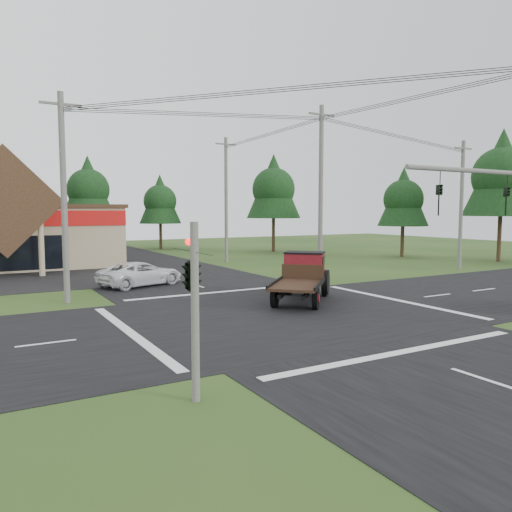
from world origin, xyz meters
TOP-DOWN VIEW (x-y plane):
  - ground at (0.00, 0.00)m, footprint 120.00×120.00m
  - road_ns at (0.00, 0.00)m, footprint 12.00×120.00m
  - road_ew at (0.00, 0.00)m, footprint 120.00×12.00m
  - traffic_signal_corner at (-7.50, -7.32)m, footprint 0.53×2.48m
  - utility_pole_nw at (-8.00, 8.00)m, footprint 2.00×0.30m
  - utility_pole_ne at (8.00, 8.00)m, footprint 2.00×0.30m
  - utility_pole_far at (22.00, 8.00)m, footprint 2.00×0.30m
  - utility_pole_n at (8.00, 22.00)m, footprint 2.00×0.30m
  - tree_row_d at (0.00, 42.00)m, footprint 6.16×6.16m
  - tree_row_e at (8.00, 40.00)m, footprint 5.04×5.04m
  - tree_side_ne at (18.00, 30.00)m, footprint 6.16×6.16m
  - tree_side_e_near at (26.00, 18.00)m, footprint 5.04×5.04m
  - tree_side_e_far at (30.00, 10.00)m, footprint 6.72×6.72m
  - antique_flatbed_truck at (2.42, 2.21)m, footprint 5.88×5.98m
  - white_pickup at (-3.03, 11.81)m, footprint 5.91×4.10m

SIDE VIEW (x-z plane):
  - ground at x=0.00m, z-range 0.00..0.00m
  - road_ns at x=0.00m, z-range 0.00..0.02m
  - road_ew at x=0.00m, z-range 0.00..0.02m
  - white_pickup at x=-3.03m, z-range 0.00..1.50m
  - antique_flatbed_truck at x=2.42m, z-range 0.00..2.54m
  - traffic_signal_corner at x=-7.50m, z-range 1.32..5.72m
  - utility_pole_far at x=22.00m, z-range 0.14..10.34m
  - utility_pole_nw at x=-8.00m, z-range 0.14..10.64m
  - utility_pole_n at x=8.00m, z-range 0.14..11.34m
  - utility_pole_ne at x=8.00m, z-range 0.14..11.64m
  - tree_row_e at x=8.00m, z-range 1.49..10.58m
  - tree_side_e_near at x=26.00m, z-range 1.49..10.58m
  - tree_row_d at x=0.00m, z-range 1.82..12.93m
  - tree_side_ne at x=18.00m, z-range 1.82..12.93m
  - tree_side_e_far at x=30.00m, z-range 1.99..14.11m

